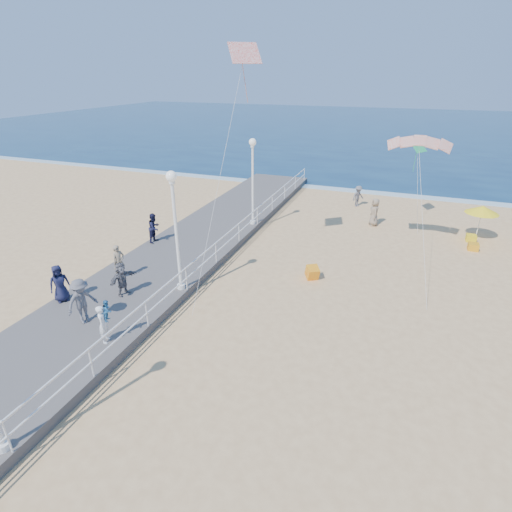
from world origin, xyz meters
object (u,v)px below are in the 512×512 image
(lamp_post_mid, at_px, (175,220))
(beach_umbrella, at_px, (482,210))
(beach_walker_c, at_px, (374,212))
(lamp_post_far, at_px, (253,173))
(spectator_2, at_px, (82,301))
(toddler_held, at_px, (107,310))
(spectator_4, at_px, (59,283))
(spectator_7, at_px, (154,228))
(spectator_5, at_px, (122,279))
(beach_walker_a, at_px, (358,196))
(woman_holding_toddler, at_px, (103,324))
(spectator_6, at_px, (119,262))
(beach_chair_right, at_px, (471,238))
(box_kite, at_px, (312,274))
(beach_chair_left, at_px, (473,247))

(lamp_post_mid, relative_size, beach_umbrella, 2.49)
(beach_walker_c, bearing_deg, beach_umbrella, 69.44)
(lamp_post_far, bearing_deg, spectator_2, -99.59)
(toddler_held, height_order, spectator_4, toddler_held)
(toddler_held, bearing_deg, spectator_7, 0.50)
(spectator_5, distance_m, beach_walker_a, 19.27)
(woman_holding_toddler, bearing_deg, beach_umbrella, -63.42)
(spectator_5, bearing_deg, spectator_6, 53.91)
(lamp_post_mid, distance_m, spectator_7, 6.43)
(lamp_post_far, bearing_deg, lamp_post_mid, -90.00)
(woman_holding_toddler, xyz_separation_m, beach_chair_right, (13.53, 16.12, -0.93))
(spectator_5, distance_m, beach_chair_right, 19.98)
(beach_walker_c, bearing_deg, spectator_4, -53.50)
(spectator_6, relative_size, beach_chair_right, 2.99)
(toddler_held, distance_m, beach_umbrella, 21.29)
(toddler_held, relative_size, beach_walker_a, 0.51)
(beach_walker_a, xyz_separation_m, box_kite, (-0.48, -12.63, -0.49))
(lamp_post_far, relative_size, spectator_7, 3.16)
(spectator_4, xyz_separation_m, beach_walker_a, (9.83, 19.01, -0.43))
(lamp_post_mid, relative_size, woman_holding_toddler, 3.62)
(spectator_4, distance_m, spectator_5, 2.51)
(spectator_2, xyz_separation_m, box_kite, (7.29, 7.31, -1.03))
(beach_walker_c, relative_size, beach_chair_right, 3.32)
(woman_holding_toddler, bearing_deg, lamp_post_far, -25.82)
(lamp_post_mid, relative_size, spectator_4, 3.24)
(spectator_5, relative_size, beach_walker_c, 0.83)
(spectator_6, bearing_deg, beach_chair_right, -36.16)
(spectator_7, xyz_separation_m, beach_walker_a, (9.81, 12.05, -0.45))
(toddler_held, xyz_separation_m, spectator_7, (-3.76, 8.46, -0.41))
(woman_holding_toddler, height_order, beach_chair_left, woman_holding_toddler)
(toddler_held, relative_size, spectator_5, 0.54)
(spectator_7, xyz_separation_m, beach_chair_right, (17.14, 7.51, -1.04))
(spectator_6, distance_m, spectator_7, 4.46)
(spectator_7, relative_size, beach_walker_c, 0.92)
(spectator_7, bearing_deg, lamp_post_mid, -135.24)
(beach_chair_right, bearing_deg, spectator_6, -143.73)
(spectator_6, relative_size, beach_chair_left, 2.99)
(woman_holding_toddler, bearing_deg, spectator_7, -0.71)
(beach_chair_left, bearing_deg, lamp_post_mid, -141.31)
(woman_holding_toddler, bearing_deg, spectator_5, 3.40)
(lamp_post_mid, distance_m, spectator_4, 5.54)
(lamp_post_far, xyz_separation_m, spectator_4, (-4.19, -11.69, -2.44))
(toddler_held, xyz_separation_m, beach_chair_right, (13.38, 15.97, -1.45))
(spectator_6, height_order, beach_walker_c, spectator_6)
(lamp_post_far, xyz_separation_m, beach_umbrella, (13.26, 3.13, -1.75))
(box_kite, bearing_deg, lamp_post_far, 101.80)
(spectator_4, bearing_deg, spectator_5, -24.42)
(spectator_4, bearing_deg, woman_holding_toddler, -81.68)
(spectator_5, bearing_deg, beach_walker_a, -11.62)
(toddler_held, distance_m, beach_chair_right, 20.88)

